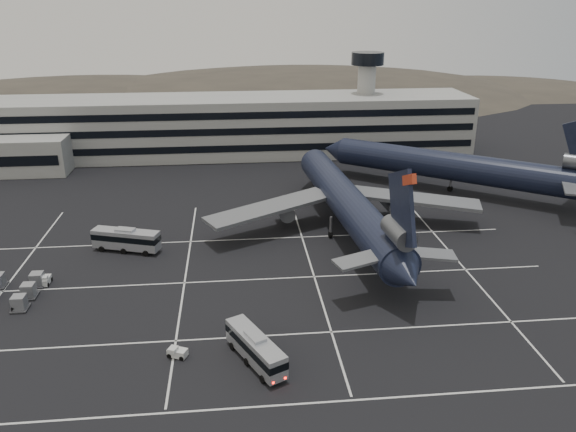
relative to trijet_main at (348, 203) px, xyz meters
The scene contains 11 objects.
ground 27.80m from the trijet_main, 136.03° to the right, with size 260.00×260.00×0.00m, color black.
lane_markings 26.64m from the trijet_main, 135.73° to the right, with size 90.00×55.62×0.01m.
terminal 56.89m from the trijet_main, 113.41° to the left, with size 125.00×26.00×24.00m.
hills 152.04m from the trijet_main, 90.63° to the left, with size 352.00×180.00×44.00m.
trijet_main is the anchor object (origin of this frame).
trijet_far 31.66m from the trijet_main, 35.73° to the left, with size 49.40×39.64×18.08m.
bus_near 37.92m from the trijet_main, 116.30° to the right, with size 6.39×9.78×3.45m.
bus_far 35.49m from the trijet_main, behind, with size 10.74×5.60×3.71m.
tug_a 46.75m from the trijet_main, 163.14° to the right, with size 1.36×2.24×1.41m.
tug_b 40.97m from the trijet_main, 128.07° to the right, with size 2.36×1.96×1.31m.
uld_cluster 51.13m from the trijet_main, 160.74° to the right, with size 7.52×8.81×1.92m.
Camera 1 is at (1.30, -65.40, 36.62)m, focal length 35.00 mm.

